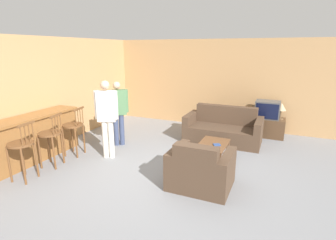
# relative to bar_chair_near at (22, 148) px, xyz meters

# --- Properties ---
(ground_plane) EXTENTS (24.00, 24.00, 0.00)m
(ground_plane) POSITION_rel_bar_chair_near_xyz_m (2.17, 1.11, -0.62)
(ground_plane) COLOR gray
(wall_back) EXTENTS (9.40, 0.08, 2.60)m
(wall_back) POSITION_rel_bar_chair_near_xyz_m (2.17, 4.85, 0.68)
(wall_back) COLOR tan
(wall_back) RESTS_ON ground_plane
(wall_left) EXTENTS (0.08, 8.74, 2.60)m
(wall_left) POSITION_rel_bar_chair_near_xyz_m (-0.94, 2.48, 0.68)
(wall_left) COLOR tan
(wall_left) RESTS_ON ground_plane
(bar_counter) EXTENTS (0.55, 2.39, 0.97)m
(bar_counter) POSITION_rel_bar_chair_near_xyz_m (-0.60, 0.61, -0.12)
(bar_counter) COLOR brown
(bar_counter) RESTS_ON ground_plane
(bar_chair_near) EXTENTS (0.49, 0.49, 1.09)m
(bar_chair_near) POSITION_rel_bar_chair_near_xyz_m (0.00, 0.00, 0.00)
(bar_chair_near) COLOR brown
(bar_chair_near) RESTS_ON ground_plane
(bar_chair_mid) EXTENTS (0.53, 0.53, 1.09)m
(bar_chair_mid) POSITION_rel_bar_chair_near_xyz_m (-0.00, 0.64, 0.00)
(bar_chair_mid) COLOR brown
(bar_chair_mid) RESTS_ON ground_plane
(bar_chair_far) EXTENTS (0.50, 0.50, 1.09)m
(bar_chair_far) POSITION_rel_bar_chair_near_xyz_m (-0.00, 1.28, 0.00)
(bar_chair_far) COLOR brown
(bar_chair_far) RESTS_ON ground_plane
(couch_far) EXTENTS (1.89, 0.92, 0.88)m
(couch_far) POSITION_rel_bar_chair_near_xyz_m (2.85, 3.52, -0.31)
(couch_far) COLOR #4C3828
(couch_far) RESTS_ON ground_plane
(armchair_near) EXTENTS (1.04, 0.87, 0.86)m
(armchair_near) POSITION_rel_bar_chair_near_xyz_m (3.00, 1.03, -0.31)
(armchair_near) COLOR #4C3828
(armchair_near) RESTS_ON ground_plane
(coffee_table) EXTENTS (0.57, 0.91, 0.38)m
(coffee_table) POSITION_rel_bar_chair_near_xyz_m (2.91, 2.22, -0.29)
(coffee_table) COLOR brown
(coffee_table) RESTS_ON ground_plane
(tv_unit) EXTENTS (0.95, 0.56, 0.50)m
(tv_unit) POSITION_rel_bar_chair_near_xyz_m (3.83, 4.42, -0.36)
(tv_unit) COLOR #513823
(tv_unit) RESTS_ON ground_plane
(tv) EXTENTS (0.63, 0.47, 0.47)m
(tv) POSITION_rel_bar_chair_near_xyz_m (3.83, 4.42, 0.12)
(tv) COLOR #4C4C4C
(tv) RESTS_ON tv_unit
(book_on_table) EXTENTS (0.19, 0.18, 0.02)m
(book_on_table) POSITION_rel_bar_chair_near_xyz_m (3.01, 2.16, -0.23)
(book_on_table) COLOR navy
(book_on_table) RESTS_ON coffee_table
(table_lamp) EXTENTS (0.25, 0.25, 0.45)m
(table_lamp) POSITION_rel_bar_chair_near_xyz_m (4.17, 4.42, 0.22)
(table_lamp) COLOR brown
(table_lamp) RESTS_ON tv_unit
(person_by_window) EXTENTS (0.41, 0.39, 1.58)m
(person_by_window) POSITION_rel_bar_chair_near_xyz_m (0.55, 2.22, 0.28)
(person_by_window) COLOR #384260
(person_by_window) RESTS_ON ground_plane
(person_by_counter) EXTENTS (0.47, 0.28, 1.69)m
(person_by_counter) POSITION_rel_bar_chair_near_xyz_m (0.79, 1.46, 0.36)
(person_by_counter) COLOR silver
(person_by_counter) RESTS_ON ground_plane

